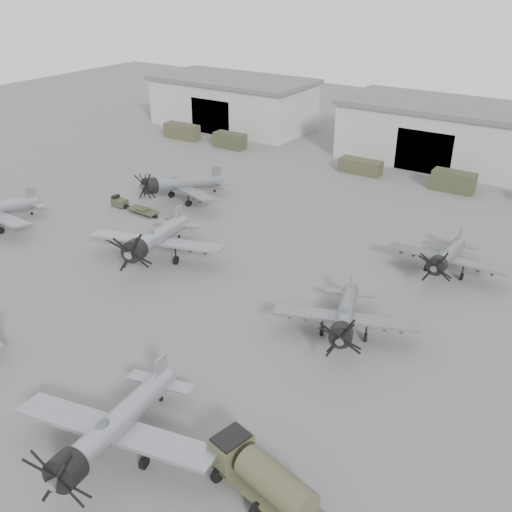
# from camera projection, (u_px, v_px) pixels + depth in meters

# --- Properties ---
(ground) EXTENTS (220.00, 220.00, 0.00)m
(ground) POSITION_uv_depth(u_px,v_px,m) (164.00, 379.00, 41.10)
(ground) COLOR #545552
(ground) RESTS_ON ground
(hangar_left) EXTENTS (29.00, 14.80, 8.70)m
(hangar_left) POSITION_uv_depth(u_px,v_px,m) (233.00, 102.00, 103.77)
(hangar_left) COLOR #B1B3A7
(hangar_left) RESTS_ON ground
(hangar_center) EXTENTS (29.00, 14.80, 8.70)m
(hangar_center) POSITION_uv_depth(u_px,v_px,m) (440.00, 132.00, 85.13)
(hangar_center) COLOR #B1B3A7
(hangar_center) RESTS_ON ground
(support_truck_0) EXTENTS (6.39, 2.20, 2.52)m
(support_truck_0) POSITION_uv_depth(u_px,v_px,m) (182.00, 131.00, 97.41)
(support_truck_0) COLOR #403F2A
(support_truck_0) RESTS_ON ground
(support_truck_1) EXTENTS (5.38, 2.20, 2.44)m
(support_truck_1) POSITION_uv_depth(u_px,v_px,m) (230.00, 140.00, 92.47)
(support_truck_1) COLOR #373825
(support_truck_1) RESTS_ON ground
(support_truck_3) EXTENTS (6.07, 2.20, 2.00)m
(support_truck_3) POSITION_uv_depth(u_px,v_px,m) (360.00, 166.00, 81.31)
(support_truck_3) COLOR #3E3E28
(support_truck_3) RESTS_ON ground
(support_truck_4) EXTENTS (5.53, 2.20, 2.63)m
(support_truck_4) POSITION_uv_depth(u_px,v_px,m) (453.00, 181.00, 74.71)
(support_truck_4) COLOR #383A25
(support_truck_4) RESTS_ON ground
(aircraft_near_1) EXTENTS (13.22, 11.90, 5.25)m
(aircraft_near_1) POSITION_uv_depth(u_px,v_px,m) (111.00, 429.00, 33.36)
(aircraft_near_1) COLOR #95979D
(aircraft_near_1) RESTS_ON ground
(aircraft_mid_1) EXTENTS (13.87, 12.49, 5.55)m
(aircraft_mid_1) POSITION_uv_depth(u_px,v_px,m) (154.00, 239.00, 56.21)
(aircraft_mid_1) COLOR #93959B
(aircraft_mid_1) RESTS_ON ground
(aircraft_mid_2) EXTENTS (11.46, 10.33, 4.62)m
(aircraft_mid_2) POSITION_uv_depth(u_px,v_px,m) (345.00, 316.00, 44.61)
(aircraft_mid_2) COLOR gray
(aircraft_mid_2) RESTS_ON ground
(aircraft_far_0) EXTENTS (13.08, 11.78, 5.23)m
(aircraft_far_0) POSITION_uv_depth(u_px,v_px,m) (178.00, 184.00, 70.72)
(aircraft_far_0) COLOR gray
(aircraft_far_0) RESTS_ON ground
(aircraft_far_1) EXTENTS (11.24, 10.11, 4.51)m
(aircraft_far_1) POSITION_uv_depth(u_px,v_px,m) (446.00, 257.00, 53.88)
(aircraft_far_1) COLOR gray
(aircraft_far_1) RESTS_ON ground
(fuel_tanker) EXTENTS (7.41, 3.84, 2.73)m
(fuel_tanker) POSITION_uv_depth(u_px,v_px,m) (263.00, 475.00, 31.40)
(fuel_tanker) COLOR #47462E
(fuel_tanker) RESTS_ON ground
(tug_trailer) EXTENTS (7.08, 1.66, 1.42)m
(tug_trailer) POSITION_uv_depth(u_px,v_px,m) (128.00, 205.00, 69.35)
(tug_trailer) COLOR #353925
(tug_trailer) RESTS_ON ground
(ground_crew) EXTENTS (0.57, 0.69, 1.61)m
(ground_crew) POSITION_uv_depth(u_px,v_px,m) (167.00, 224.00, 63.62)
(ground_crew) COLOR #363824
(ground_crew) RESTS_ON ground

